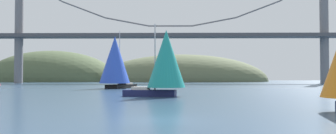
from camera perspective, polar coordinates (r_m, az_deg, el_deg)
The scene contains 6 objects.
ground_plane at distance 18.21m, azimuth -1.21°, elevation -9.06°, with size 360.00×360.00×0.00m, color #2D4760.
headland_left at distance 162.86m, azimuth -19.21°, elevation -2.35°, with size 60.49×44.00×28.34m, color #4C5B3D.
headland_center at distance 153.13m, azimuth 2.41°, elevation -2.49°, with size 78.51×44.00×24.78m, color #5B6647.
suspension_bridge at distance 114.01m, azimuth 0.46°, elevation 5.82°, with size 140.20×6.00×36.74m.
sailboat_blue_spinnaker at distance 65.80m, azimuth -9.02°, elevation 1.00°, with size 7.65×10.79×11.49m.
sailboat_teal_sail at distance 39.05m, azimuth -0.52°, elevation 1.04°, with size 7.66×5.10×8.57m.
Camera 1 is at (0.63, -18.05, 2.36)m, focal length 35.59 mm.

